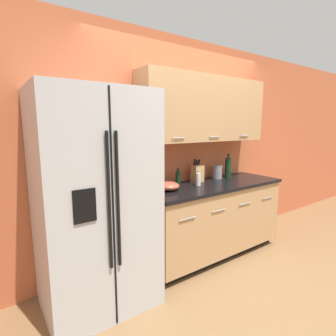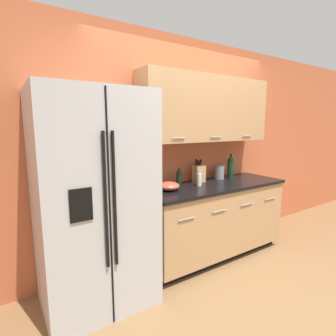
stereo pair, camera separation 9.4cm
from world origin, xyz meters
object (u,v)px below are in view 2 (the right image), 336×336
at_px(soap_dispenser, 199,179).
at_px(mixing_bowl, 169,186).
at_px(oil_bottle, 179,177).
at_px(knife_block, 199,173).
at_px(refrigerator, 94,201).
at_px(steel_canister, 219,172).
at_px(wine_bottle, 230,167).

bearing_deg(soap_dispenser, mixing_bowl, 176.83).
distance_m(oil_bottle, mixing_bowl, 0.29).
bearing_deg(knife_block, refrigerator, -170.29).
xyz_separation_m(soap_dispenser, steel_canister, (0.48, 0.17, 0.01)).
relative_size(knife_block, oil_bottle, 1.48).
bearing_deg(wine_bottle, steel_canister, 167.93).
bearing_deg(refrigerator, knife_block, 9.71).
relative_size(refrigerator, knife_block, 6.49).
bearing_deg(knife_block, mixing_bowl, -165.37).
distance_m(soap_dispenser, oil_bottle, 0.24).
xyz_separation_m(knife_block, soap_dispenser, (-0.13, -0.16, -0.03)).
relative_size(soap_dispenser, mixing_bowl, 0.78).
bearing_deg(soap_dispenser, oil_bottle, 132.12).
bearing_deg(steel_canister, refrigerator, -172.12).
distance_m(oil_bottle, steel_canister, 0.64).
distance_m(refrigerator, steel_canister, 1.74).
height_order(refrigerator, oil_bottle, refrigerator).
bearing_deg(oil_bottle, knife_block, -2.89).
distance_m(knife_block, mixing_bowl, 0.56).
height_order(knife_block, oil_bottle, knife_block).
bearing_deg(knife_block, oil_bottle, 177.11).
xyz_separation_m(soap_dispenser, mixing_bowl, (-0.41, 0.02, -0.03)).
bearing_deg(soap_dispenser, steel_canister, 19.13).
height_order(wine_bottle, soap_dispenser, wine_bottle).
xyz_separation_m(refrigerator, steel_canister, (1.72, 0.24, 0.04)).
height_order(refrigerator, steel_canister, refrigerator).
bearing_deg(soap_dispenser, refrigerator, -176.66).
distance_m(refrigerator, wine_bottle, 1.90).
relative_size(soap_dispenser, oil_bottle, 0.94).
distance_m(knife_block, soap_dispenser, 0.21).
bearing_deg(oil_bottle, refrigerator, -167.04).
bearing_deg(wine_bottle, mixing_bowl, -174.14).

